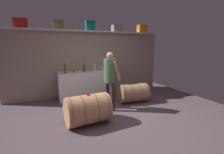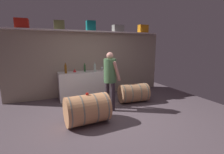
{
  "view_description": "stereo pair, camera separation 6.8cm",
  "coord_description": "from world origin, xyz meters",
  "px_view_note": "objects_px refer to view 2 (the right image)",
  "views": [
    {
      "loc": [
        -1.51,
        -3.21,
        1.7
      ],
      "look_at": [
        0.17,
        0.67,
        0.9
      ],
      "focal_mm": 25.8,
      "sensor_mm": 36.0,
      "label": 1
    },
    {
      "loc": [
        -1.45,
        -3.24,
        1.7
      ],
      "look_at": [
        0.17,
        0.67,
        0.9
      ],
      "focal_mm": 25.8,
      "sensor_mm": 36.0,
      "label": 2
    }
  ],
  "objects_px": {
    "toolcase_red": "(22,23)",
    "red_funnel": "(75,70)",
    "toolcase_teal": "(91,26)",
    "toolcase_grey": "(118,29)",
    "wine_bottle_green": "(85,68)",
    "wine_bottle_clear": "(95,67)",
    "wine_glass": "(102,68)",
    "winemaker_pouring": "(110,75)",
    "toolcase_olive": "(59,25)",
    "toolcase_orange": "(143,29)",
    "work_cabinet": "(86,85)",
    "wine_barrel_far": "(134,93)",
    "tasting_cup": "(87,94)",
    "wine_barrel_near": "(87,109)",
    "wine_bottle_amber": "(66,69)"
  },
  "relations": [
    {
      "from": "toolcase_olive",
      "to": "wine_barrel_near",
      "type": "relative_size",
      "value": 0.31
    },
    {
      "from": "toolcase_orange",
      "to": "work_cabinet",
      "type": "relative_size",
      "value": 0.21
    },
    {
      "from": "toolcase_teal",
      "to": "toolcase_grey",
      "type": "bearing_deg",
      "value": 2.95
    },
    {
      "from": "toolcase_red",
      "to": "wine_barrel_far",
      "type": "relative_size",
      "value": 0.38
    },
    {
      "from": "toolcase_red",
      "to": "wine_bottle_clear",
      "type": "relative_size",
      "value": 1.13
    },
    {
      "from": "toolcase_grey",
      "to": "work_cabinet",
      "type": "height_order",
      "value": "toolcase_grey"
    },
    {
      "from": "toolcase_grey",
      "to": "work_cabinet",
      "type": "xyz_separation_m",
      "value": [
        -1.27,
        -0.2,
        -1.88
      ]
    },
    {
      "from": "wine_bottle_amber",
      "to": "wine_barrel_near",
      "type": "bearing_deg",
      "value": -82.55
    },
    {
      "from": "toolcase_olive",
      "to": "toolcase_grey",
      "type": "distance_m",
      "value": 1.99
    },
    {
      "from": "toolcase_olive",
      "to": "toolcase_orange",
      "type": "bearing_deg",
      "value": 2.37
    },
    {
      "from": "toolcase_teal",
      "to": "winemaker_pouring",
      "type": "xyz_separation_m",
      "value": [
        0.11,
        -1.45,
        -1.41
      ]
    },
    {
      "from": "work_cabinet",
      "to": "wine_barrel_far",
      "type": "height_order",
      "value": "work_cabinet"
    },
    {
      "from": "wine_bottle_green",
      "to": "wine_bottle_clear",
      "type": "bearing_deg",
      "value": -29.01
    },
    {
      "from": "toolcase_red",
      "to": "wine_bottle_green",
      "type": "distance_m",
      "value": 2.18
    },
    {
      "from": "wine_barrel_far",
      "to": "tasting_cup",
      "type": "distance_m",
      "value": 1.91
    },
    {
      "from": "wine_barrel_near",
      "to": "toolcase_orange",
      "type": "bearing_deg",
      "value": 32.74
    },
    {
      "from": "wine_bottle_amber",
      "to": "wine_bottle_clear",
      "type": "height_order",
      "value": "wine_bottle_amber"
    },
    {
      "from": "winemaker_pouring",
      "to": "toolcase_grey",
      "type": "bearing_deg",
      "value": 138.93
    },
    {
      "from": "toolcase_olive",
      "to": "winemaker_pouring",
      "type": "relative_size",
      "value": 0.2
    },
    {
      "from": "toolcase_red",
      "to": "toolcase_grey",
      "type": "distance_m",
      "value": 3.0
    },
    {
      "from": "work_cabinet",
      "to": "red_funnel",
      "type": "relative_size",
      "value": 15.56
    },
    {
      "from": "red_funnel",
      "to": "tasting_cup",
      "type": "distance_m",
      "value": 1.91
    },
    {
      "from": "toolcase_olive",
      "to": "wine_bottle_clear",
      "type": "xyz_separation_m",
      "value": [
        1.01,
        -0.34,
        -1.32
      ]
    },
    {
      "from": "wine_bottle_amber",
      "to": "wine_barrel_far",
      "type": "xyz_separation_m",
      "value": [
        1.9,
        -0.88,
        -0.75
      ]
    },
    {
      "from": "work_cabinet",
      "to": "tasting_cup",
      "type": "height_order",
      "value": "work_cabinet"
    },
    {
      "from": "toolcase_orange",
      "to": "wine_bottle_clear",
      "type": "distance_m",
      "value": 2.44
    },
    {
      "from": "toolcase_red",
      "to": "tasting_cup",
      "type": "height_order",
      "value": "toolcase_red"
    },
    {
      "from": "toolcase_orange",
      "to": "wine_bottle_clear",
      "type": "relative_size",
      "value": 1.15
    },
    {
      "from": "wine_bottle_green",
      "to": "wine_glass",
      "type": "distance_m",
      "value": 0.59
    },
    {
      "from": "tasting_cup",
      "to": "wine_bottle_clear",
      "type": "bearing_deg",
      "value": 68.07
    },
    {
      "from": "wine_glass",
      "to": "winemaker_pouring",
      "type": "bearing_deg",
      "value": -99.07
    },
    {
      "from": "wine_glass",
      "to": "winemaker_pouring",
      "type": "relative_size",
      "value": 0.08
    },
    {
      "from": "wine_bottle_green",
      "to": "toolcase_grey",
      "type": "bearing_deg",
      "value": 7.64
    },
    {
      "from": "tasting_cup",
      "to": "toolcase_orange",
      "type": "bearing_deg",
      "value": 37.06
    },
    {
      "from": "toolcase_olive",
      "to": "tasting_cup",
      "type": "distance_m",
      "value": 2.65
    },
    {
      "from": "toolcase_olive",
      "to": "work_cabinet",
      "type": "relative_size",
      "value": 0.18
    },
    {
      "from": "toolcase_teal",
      "to": "wine_glass",
      "type": "height_order",
      "value": "toolcase_teal"
    },
    {
      "from": "winemaker_pouring",
      "to": "toolcase_orange",
      "type": "bearing_deg",
      "value": 117.35
    },
    {
      "from": "toolcase_teal",
      "to": "wine_bottle_amber",
      "type": "bearing_deg",
      "value": -158.1
    },
    {
      "from": "wine_barrel_near",
      "to": "tasting_cup",
      "type": "bearing_deg",
      "value": -4.2
    },
    {
      "from": "wine_barrel_far",
      "to": "toolcase_teal",
      "type": "bearing_deg",
      "value": 135.49
    },
    {
      "from": "wine_glass",
      "to": "wine_bottle_amber",
      "type": "bearing_deg",
      "value": -174.27
    },
    {
      "from": "red_funnel",
      "to": "wine_barrel_near",
      "type": "distance_m",
      "value": 1.99
    },
    {
      "from": "toolcase_red",
      "to": "wine_barrel_far",
      "type": "xyz_separation_m",
      "value": [
        3.0,
        -1.19,
        -2.06
      ]
    },
    {
      "from": "wine_barrel_near",
      "to": "toolcase_grey",
      "type": "bearing_deg",
      "value": 46.41
    },
    {
      "from": "work_cabinet",
      "to": "wine_bottle_clear",
      "type": "bearing_deg",
      "value": -24.88
    },
    {
      "from": "toolcase_olive",
      "to": "wine_barrel_near",
      "type": "height_order",
      "value": "toolcase_olive"
    },
    {
      "from": "red_funnel",
      "to": "toolcase_red",
      "type": "bearing_deg",
      "value": 173.94
    },
    {
      "from": "wine_bottle_green",
      "to": "wine_bottle_clear",
      "type": "xyz_separation_m",
      "value": [
        0.3,
        -0.16,
        0.01
      ]
    },
    {
      "from": "toolcase_red",
      "to": "red_funnel",
      "type": "height_order",
      "value": "toolcase_red"
    }
  ]
}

